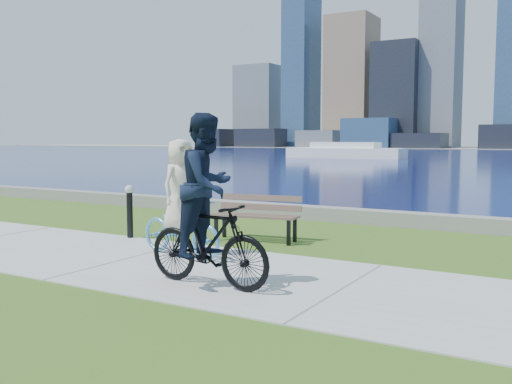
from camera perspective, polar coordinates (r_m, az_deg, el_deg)
ground at (r=8.13m, az=8.56°, el=-9.69°), size 320.00×320.00×0.00m
concrete_path at (r=8.12m, az=8.56°, el=-9.63°), size 80.00×3.50×0.02m
seawall at (r=13.94m, az=18.09°, el=-2.87°), size 90.00×0.50×0.35m
ferry_near at (r=64.02m, az=8.93°, el=4.02°), size 12.94×3.70×1.76m
park_bench at (r=11.78m, az=0.10°, el=-2.12°), size 1.88×0.89×0.93m
bollard_lamp at (r=12.29m, az=-12.52°, el=-1.57°), size 0.18×0.18×1.13m
cyclist_woman at (r=10.22m, az=-7.52°, el=-2.07°), size 0.93×1.97×2.08m
cyclist_man at (r=8.02m, az=-4.89°, el=-2.26°), size 0.78×2.06×2.44m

